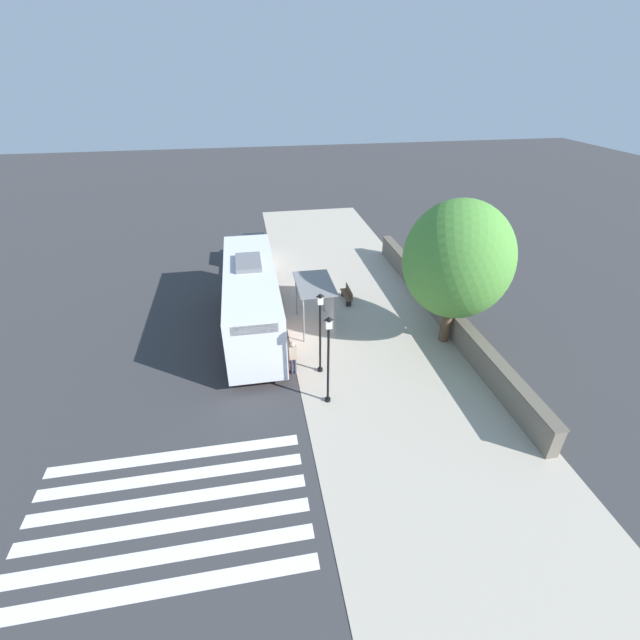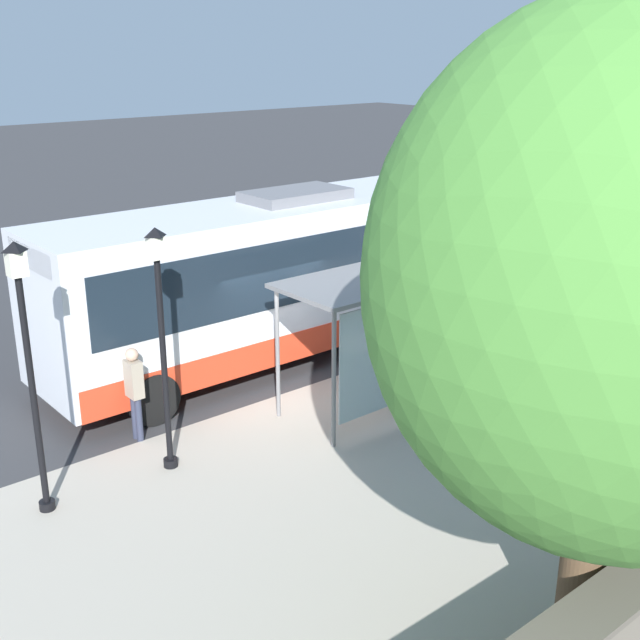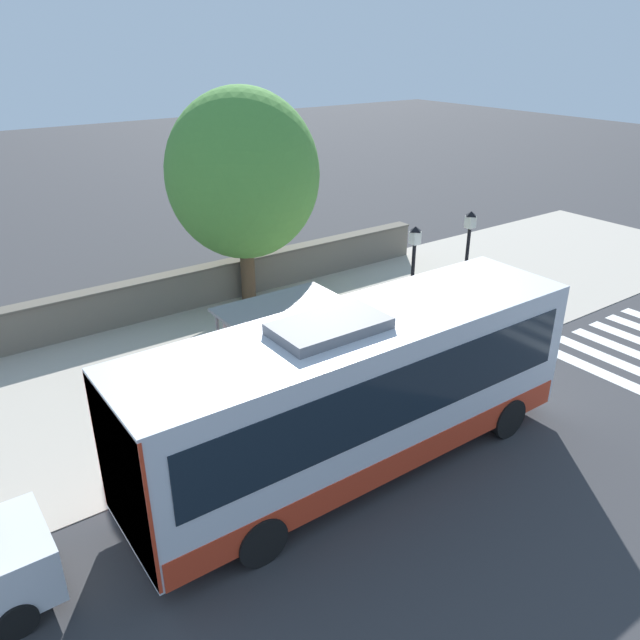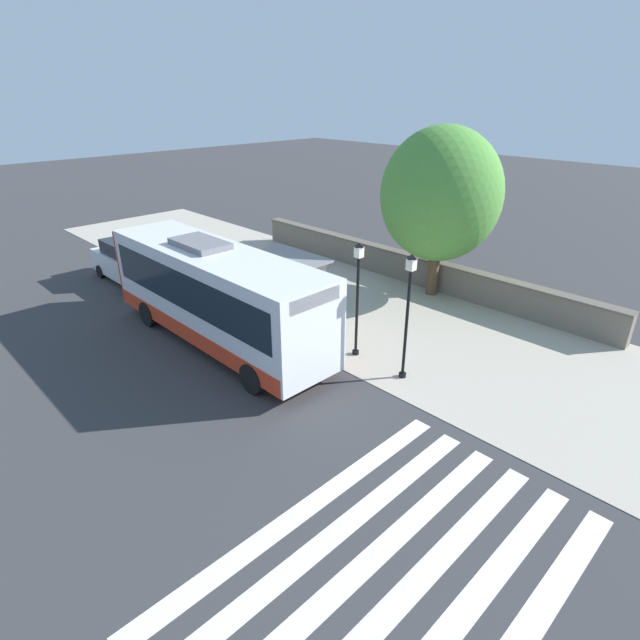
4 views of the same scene
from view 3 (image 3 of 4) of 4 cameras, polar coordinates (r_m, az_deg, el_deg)
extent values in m
plane|color=#353538|center=(15.93, 1.69, -8.77)|extent=(120.00, 120.00, 0.00)
cube|color=#ADA393|center=(19.20, -6.44, -2.66)|extent=(9.00, 44.00, 0.02)
cube|color=#6B6356|center=(22.27, -11.69, 2.77)|extent=(0.50, 20.00, 1.31)
cube|color=#5B5449|center=(22.02, -11.85, 4.44)|extent=(0.60, 20.00, 0.08)
cube|color=silver|center=(13.28, 3.51, -6.14)|extent=(2.60, 10.28, 3.07)
cube|color=black|center=(13.08, 3.56, -4.64)|extent=(2.64, 9.46, 1.35)
cube|color=red|center=(13.95, 3.38, -10.47)|extent=(2.64, 10.07, 0.61)
cube|color=red|center=(11.32, -17.70, -13.61)|extent=(2.64, 0.06, 2.94)
cube|color=black|center=(16.17, 17.89, 3.31)|extent=(1.95, 0.08, 0.43)
cube|color=slate|center=(12.09, 0.87, -0.55)|extent=(1.30, 2.26, 0.22)
cylinder|color=black|center=(16.94, 10.33, -5.01)|extent=(0.30, 1.00, 1.00)
cylinder|color=black|center=(15.63, 16.71, -8.50)|extent=(0.30, 1.00, 1.00)
cylinder|color=black|center=(13.62, -10.83, -13.28)|extent=(0.30, 1.00, 1.00)
cylinder|color=black|center=(11.95, -5.47, -19.35)|extent=(0.30, 1.00, 1.00)
cylinder|color=slate|center=(14.83, -6.32, -5.85)|extent=(0.08, 0.08, 2.56)
cylinder|color=slate|center=(16.21, 2.48, -2.89)|extent=(0.08, 0.08, 2.56)
cylinder|color=slate|center=(16.08, -9.16, -3.45)|extent=(0.08, 0.08, 2.56)
cylinder|color=slate|center=(17.36, -0.76, -0.90)|extent=(0.08, 0.08, 2.56)
cube|color=slate|center=(15.49, -3.43, 1.13)|extent=(1.90, 3.16, 0.08)
cube|color=silver|center=(16.60, -4.77, -1.76)|extent=(0.03, 2.57, 2.05)
cylinder|color=#2D3347|center=(17.62, 10.47, -4.08)|extent=(0.12, 0.12, 0.84)
cylinder|color=#2D3347|center=(17.52, 10.84, -4.29)|extent=(0.12, 0.12, 0.84)
cube|color=gray|center=(17.22, 10.85, -1.96)|extent=(0.34, 0.22, 0.68)
sphere|color=tan|center=(17.02, 10.97, -0.59)|extent=(0.23, 0.23, 0.23)
cube|color=brown|center=(17.39, -14.39, -4.78)|extent=(0.40, 1.64, 0.06)
cube|color=brown|center=(17.43, -14.68, -3.89)|extent=(0.04, 1.64, 0.40)
cube|color=black|center=(17.33, -16.32, -6.01)|extent=(0.32, 0.06, 0.45)
cube|color=black|center=(17.70, -12.36, -4.84)|extent=(0.32, 0.06, 0.45)
cylinder|color=black|center=(18.53, 7.96, -3.57)|extent=(0.24, 0.24, 0.16)
cylinder|color=black|center=(17.78, 8.28, 1.34)|extent=(0.10, 0.10, 3.62)
cube|color=silver|center=(17.10, 8.68, 7.45)|extent=(0.24, 0.24, 0.35)
pyramid|color=black|center=(17.03, 8.73, 8.24)|extent=(0.28, 0.28, 0.14)
cylinder|color=black|center=(19.88, 12.51, -1.89)|extent=(0.24, 0.24, 0.16)
cylinder|color=black|center=(19.17, 12.99, 2.86)|extent=(0.10, 0.10, 3.71)
cube|color=silver|center=(18.53, 13.59, 8.70)|extent=(0.24, 0.24, 0.35)
pyramid|color=black|center=(18.46, 13.67, 9.43)|extent=(0.28, 0.28, 0.14)
cylinder|color=brown|center=(22.22, -6.68, 5.56)|extent=(0.51, 0.51, 3.12)
ellipsoid|color=#4C8C38|center=(21.44, -7.07, 13.08)|extent=(5.13, 5.13, 5.64)
cylinder|color=black|center=(12.00, -25.93, -23.40)|extent=(0.22, 0.64, 0.64)
camera|label=1|loc=(28.82, 41.27, 26.67)|focal=24.00mm
camera|label=2|loc=(28.31, 2.05, 20.57)|focal=45.00mm
camera|label=4|loc=(21.76, 57.24, 13.49)|focal=28.00mm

